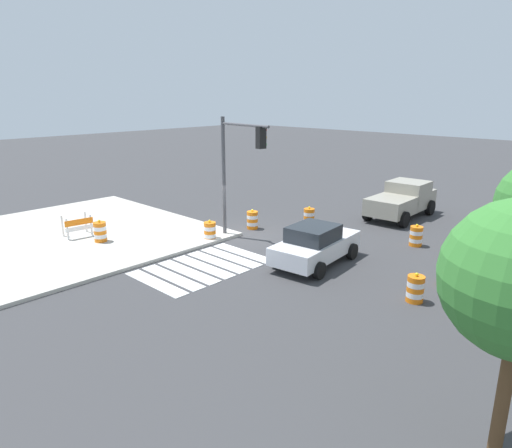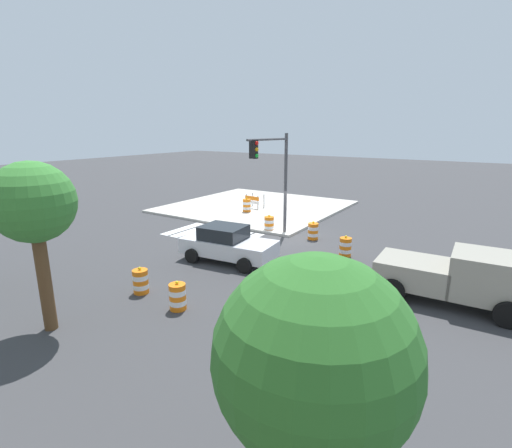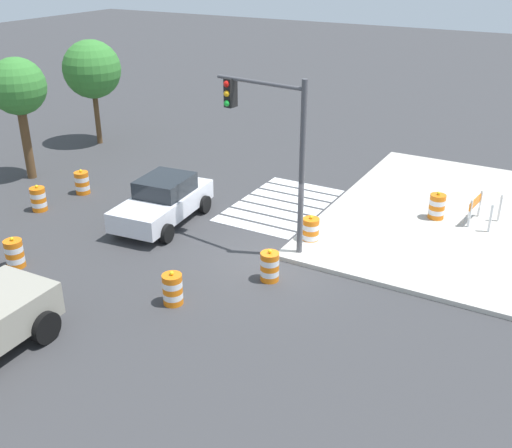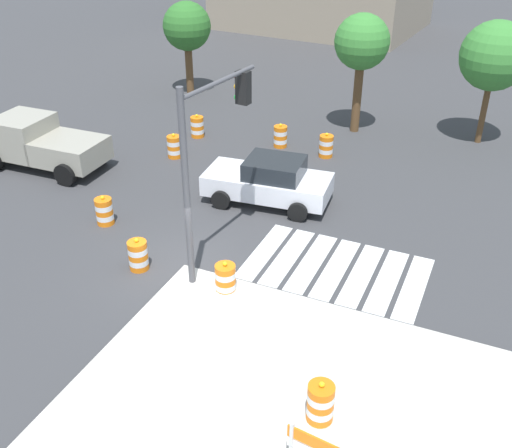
{
  "view_description": "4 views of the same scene",
  "coord_description": "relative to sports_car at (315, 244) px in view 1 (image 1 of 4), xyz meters",
  "views": [
    {
      "loc": [
        14.89,
        15.02,
        6.65
      ],
      "look_at": [
        1.17,
        2.02,
        1.24
      ],
      "focal_mm": 32.06,
      "sensor_mm": 36.0,
      "label": 1
    },
    {
      "loc": [
        -9.33,
        17.77,
        5.91
      ],
      "look_at": [
        0.15,
        3.12,
        1.45
      ],
      "focal_mm": 26.39,
      "sensor_mm": 36.0,
      "label": 2
    },
    {
      "loc": [
        -15.1,
        -7.81,
        9.12
      ],
      "look_at": [
        -0.13,
        0.58,
        1.15
      ],
      "focal_mm": 42.45,
      "sensor_mm": 36.0,
      "label": 3
    },
    {
      "loc": [
        7.67,
        -12.11,
        9.85
      ],
      "look_at": [
        1.77,
        1.11,
        1.35
      ],
      "focal_mm": 41.74,
      "sensor_mm": 36.0,
      "label": 4
    }
  ],
  "objects": [
    {
      "name": "traffic_barrel_lane_center",
      "position": [
        0.59,
        4.51,
        -0.36
      ],
      "size": [
        0.56,
        0.56,
        1.02
      ],
      "color": "orange",
      "rests_on": "ground"
    },
    {
      "name": "traffic_barrel_crosswalk_end",
      "position": [
        0.98,
        -5.32,
        -0.36
      ],
      "size": [
        0.56,
        0.56,
        1.02
      ],
      "color": "orange",
      "rests_on": "ground"
    },
    {
      "name": "traffic_barrel_on_sidewalk",
      "position": [
        4.75,
        -8.54,
        -0.21
      ],
      "size": [
        0.56,
        0.56,
        1.02
      ],
      "color": "orange",
      "rests_on": "sidewalk_corner"
    },
    {
      "name": "construction_barricade",
      "position": [
        5.11,
        -9.92,
        -0.09
      ],
      "size": [
        1.32,
        0.92,
        1.0
      ],
      "color": "silver",
      "rests_on": "sidewalk_corner"
    },
    {
      "name": "traffic_barrel_median_near",
      "position": [
        -5.17,
        4.26,
        -0.36
      ],
      "size": [
        0.56,
        0.56,
        1.02
      ],
      "color": "orange",
      "rests_on": "ground"
    },
    {
      "name": "traffic_light_pole",
      "position": [
        0.11,
        -4.26,
        3.1
      ],
      "size": [
        0.64,
        3.27,
        5.5
      ],
      "color": "#4C4C51",
      "rests_on": "sidewalk_corner"
    },
    {
      "name": "traffic_barrel_near_corner",
      "position": [
        -1.84,
        -5.28,
        -0.36
      ],
      "size": [
        0.56,
        0.56,
        1.02
      ],
      "color": "orange",
      "rests_on": "ground"
    },
    {
      "name": "traffic_barrel_far_curb",
      "position": [
        -4.29,
        -3.55,
        -0.36
      ],
      "size": [
        0.56,
        0.56,
        1.02
      ],
      "color": "orange",
      "rests_on": "ground"
    },
    {
      "name": "sidewalk_corner",
      "position": [
        5.38,
        -10.79,
        -0.74
      ],
      "size": [
        12.0,
        12.0,
        0.15
      ],
      "primitive_type": "cube",
      "color": "#BCB7AD",
      "rests_on": "ground"
    },
    {
      "name": "sports_car",
      "position": [
        0.0,
        0.0,
        0.0
      ],
      "size": [
        4.46,
        2.46,
        1.63
      ],
      "color": "silver",
      "rests_on": "ground"
    },
    {
      "name": "ground_plane",
      "position": [
        -0.62,
        -4.79,
        -0.81
      ],
      "size": [
        120.0,
        120.0,
        0.0
      ],
      "primitive_type": "plane",
      "color": "#38383A"
    },
    {
      "name": "traffic_barrel_median_far",
      "position": [
        -1.48,
        4.71,
        -0.36
      ],
      "size": [
        0.56,
        0.56,
        1.02
      ],
      "color": "orange",
      "rests_on": "ground"
    },
    {
      "name": "traffic_barrel_opposite_curb",
      "position": [
        -4.96,
        1.97,
        -0.36
      ],
      "size": [
        0.56,
        0.56,
        1.02
      ],
      "color": "orange",
      "rests_on": "ground"
    },
    {
      "name": "crosswalk_stripes",
      "position": [
        3.38,
        -2.99,
        -0.8
      ],
      "size": [
        5.1,
        3.2,
        0.02
      ],
      "color": "silver",
      "rests_on": "ground"
    },
    {
      "name": "pickup_truck",
      "position": [
        -9.36,
        -0.86,
        0.16
      ],
      "size": [
        5.2,
        2.46,
        1.92
      ],
      "color": "gray",
      "rests_on": "ground"
    }
  ]
}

